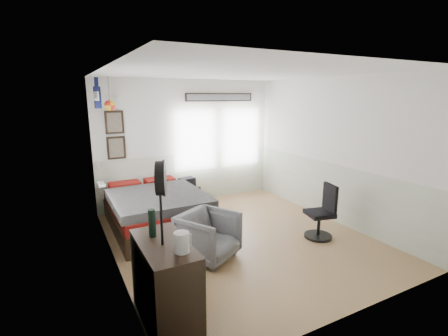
{
  "coord_description": "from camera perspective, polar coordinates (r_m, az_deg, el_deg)",
  "views": [
    {
      "loc": [
        -2.61,
        -4.37,
        2.36
      ],
      "look_at": [
        -0.1,
        0.4,
        1.15
      ],
      "focal_mm": 26.0,
      "sensor_mm": 36.0,
      "label": 1
    }
  ],
  "objects": [
    {
      "name": "room_shell",
      "position": [
        5.27,
        1.3,
        4.48
      ],
      "size": [
        4.02,
        4.52,
        2.71
      ],
      "color": "white",
      "rests_on": "ground_plane"
    },
    {
      "name": "bed",
      "position": [
        6.05,
        -11.98,
        -7.19
      ],
      "size": [
        1.56,
        2.14,
        0.68
      ],
      "rotation": [
        0.0,
        0.0,
        -0.0
      ],
      "color": "#302117",
      "rests_on": "ground_plane"
    },
    {
      "name": "black_bag",
      "position": [
        6.94,
        -6.53,
        -2.51
      ],
      "size": [
        0.36,
        0.27,
        0.19
      ],
      "primitive_type": "cube",
      "rotation": [
        0.0,
        0.0,
        0.19
      ],
      "color": "black",
      "rests_on": "nightstand"
    },
    {
      "name": "task_chair",
      "position": [
        5.75,
        16.86,
        -8.11
      ],
      "size": [
        0.49,
        0.49,
        0.92
      ],
      "rotation": [
        0.0,
        0.0,
        -0.23
      ],
      "color": "black",
      "rests_on": "ground_plane"
    },
    {
      "name": "bottle",
      "position": [
        3.53,
        -12.53,
        -9.45
      ],
      "size": [
        0.08,
        0.08,
        0.3
      ],
      "primitive_type": "cylinder",
      "color": "black",
      "rests_on": "dresser"
    },
    {
      "name": "armchair",
      "position": [
        4.87,
        -2.76,
        -11.81
      ],
      "size": [
        1.02,
        1.03,
        0.69
      ],
      "primitive_type": "imported",
      "rotation": [
        0.0,
        0.0,
        0.51
      ],
      "color": "slate",
      "rests_on": "ground_plane"
    },
    {
      "name": "kettle",
      "position": [
        3.18,
        -7.47,
        -12.83
      ],
      "size": [
        0.17,
        0.15,
        0.2
      ],
      "rotation": [
        0.0,
        0.0,
        0.12
      ],
      "color": "silver",
      "rests_on": "dresser"
    },
    {
      "name": "dresser",
      "position": [
        3.64,
        -10.28,
        -19.23
      ],
      "size": [
        0.48,
        1.0,
        0.9
      ],
      "primitive_type": "cube",
      "color": "#302117",
      "rests_on": "ground_plane"
    },
    {
      "name": "ground_plane",
      "position": [
        5.62,
        2.87,
        -12.28
      ],
      "size": [
        4.0,
        4.5,
        0.01
      ],
      "primitive_type": "cube",
      "color": "#8F724D"
    },
    {
      "name": "stand_fan",
      "position": [
        3.17,
        -11.06,
        -2.03
      ],
      "size": [
        0.21,
        0.34,
        0.86
      ],
      "rotation": [
        0.0,
        0.0,
        -0.37
      ],
      "color": "black",
      "rests_on": "dresser"
    },
    {
      "name": "wall_decor",
      "position": [
        6.51,
        -14.58,
        9.96
      ],
      "size": [
        3.55,
        1.32,
        1.44
      ],
      "color": "black",
      "rests_on": "room_shell"
    },
    {
      "name": "nightstand",
      "position": [
        7.03,
        -6.47,
        -5.07
      ],
      "size": [
        0.51,
        0.43,
        0.46
      ],
      "primitive_type": "cube",
      "rotation": [
        0.0,
        0.0,
        0.16
      ],
      "color": "#302117",
      "rests_on": "ground_plane"
    }
  ]
}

